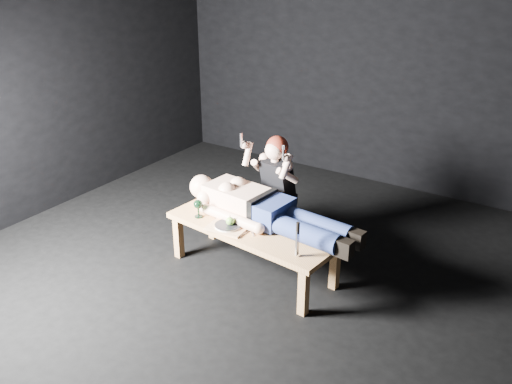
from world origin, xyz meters
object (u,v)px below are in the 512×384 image
kneeling_woman (282,188)px  lying_man (268,207)px  goblet (198,209)px  carving_knife (297,240)px  table (253,249)px  serving_tray (228,227)px

kneeling_woman → lying_man: bearing=-64.7°
goblet → carving_knife: carving_knife is taller
kneeling_woman → carving_knife: 1.03m
table → lying_man: 0.40m
serving_tray → kneeling_woman: bearing=83.5°
serving_tray → carving_knife: size_ratio=1.13×
lying_man → carving_knife: same height
goblet → table: bearing=13.3°
table → lying_man: lying_man is taller
carving_knife → serving_tray: bearing=179.8°
table → kneeling_woman: kneeling_woman is taller
table → lying_man: bearing=69.8°
lying_man → table: bearing=-110.2°
goblet → kneeling_woman: bearing=59.3°
lying_man → kneeling_woman: (-0.13, 0.47, -0.03)m
lying_man → kneeling_woman: bearing=111.4°
serving_tray → lying_man: bearing=52.7°
lying_man → carving_knife: 0.61m
table → serving_tray: serving_tray is taller
kneeling_woman → serving_tray: (-0.09, -0.75, -0.10)m
kneeling_woman → carving_knife: (0.62, -0.83, 0.03)m
lying_man → carving_knife: size_ratio=5.79×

